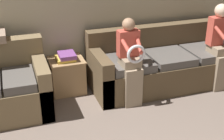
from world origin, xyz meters
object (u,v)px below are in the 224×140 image
(couch_main, at_px, (164,64))
(child_left_seated, at_px, (131,59))
(side_shelf, at_px, (67,75))
(child_right_seated, at_px, (221,43))
(book_stack, at_px, (66,57))

(couch_main, height_order, child_left_seated, child_left_seated)
(child_left_seated, bearing_deg, side_shelf, 141.58)
(child_right_seated, height_order, side_shelf, child_right_seated)
(couch_main, bearing_deg, child_right_seated, -26.21)
(child_left_seated, relative_size, child_right_seated, 0.94)
(couch_main, distance_m, book_stack, 1.45)
(couch_main, relative_size, child_right_seated, 1.81)
(book_stack, bearing_deg, couch_main, -8.78)
(couch_main, xyz_separation_m, book_stack, (-1.42, 0.22, 0.23))
(child_left_seated, bearing_deg, book_stack, 142.09)
(child_right_seated, relative_size, side_shelf, 2.49)
(book_stack, bearing_deg, child_left_seated, -37.91)
(side_shelf, bearing_deg, couch_main, -9.24)
(side_shelf, bearing_deg, child_left_seated, -38.42)
(couch_main, height_order, side_shelf, couch_main)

